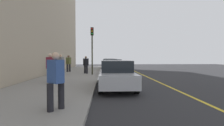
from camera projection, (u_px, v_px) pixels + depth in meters
name	position (u px, v px, depth m)	size (l,w,h in m)	color
ground_plane	(110.00, 76.00, 16.10)	(56.00, 56.00, 0.00)	#28282B
sidewalk	(73.00, 75.00, 15.96)	(28.00, 4.60, 0.15)	gray
lane_stripe_centre	(145.00, 76.00, 16.24)	(28.00, 0.14, 0.01)	gold
snow_bank_curb	(102.00, 76.00, 14.96)	(6.88, 0.56, 0.22)	white
parked_car_charcoal	(109.00, 63.00, 28.17)	(4.82, 2.00, 1.51)	black
parked_car_white	(110.00, 65.00, 22.14)	(4.66, 2.02, 1.51)	black
parked_car_navy	(112.00, 68.00, 16.19)	(4.47, 1.95, 1.51)	black
parked_car_silver	(116.00, 74.00, 9.65)	(4.52, 1.90, 1.51)	black
pedestrian_blue_coat	(56.00, 79.00, 5.13)	(0.51, 0.53, 1.69)	black
pedestrian_black_coat	(86.00, 64.00, 16.90)	(0.50, 0.52, 1.65)	black
pedestrian_grey_coat	(61.00, 64.00, 15.64)	(0.53, 0.58, 1.82)	black
pedestrian_olive_coat	(69.00, 63.00, 19.07)	(0.54, 0.56, 1.77)	black
pedestrian_burgundy_coat	(50.00, 67.00, 11.16)	(0.59, 0.52, 1.79)	black
traffic_light_pole	(92.00, 43.00, 15.90)	(0.35, 0.26, 4.23)	#2D2D19
rolling_suitcase	(60.00, 72.00, 15.30)	(0.34, 0.22, 0.92)	#471E19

